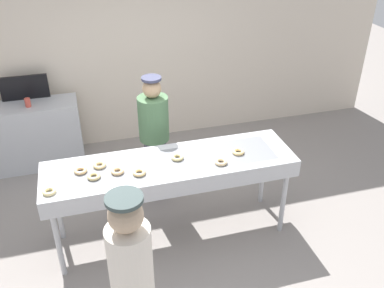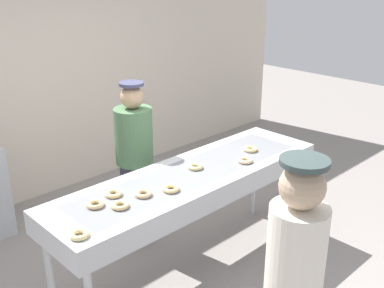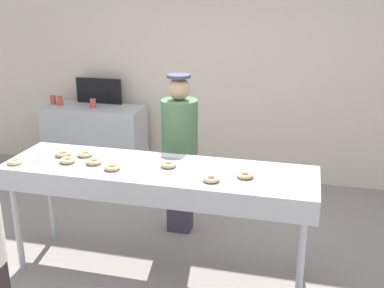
{
  "view_description": "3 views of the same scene",
  "coord_description": "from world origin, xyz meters",
  "px_view_note": "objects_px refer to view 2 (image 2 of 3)",
  "views": [
    {
      "loc": [
        -0.79,
        -3.61,
        3.39
      ],
      "look_at": [
        0.25,
        0.06,
        1.13
      ],
      "focal_mm": 39.6,
      "sensor_mm": 36.0,
      "label": 1
    },
    {
      "loc": [
        -2.47,
        -2.57,
        2.63
      ],
      "look_at": [
        0.1,
        0.09,
        1.19
      ],
      "focal_mm": 43.51,
      "sensor_mm": 36.0,
      "label": 2
    },
    {
      "loc": [
        1.17,
        -3.44,
        2.41
      ],
      "look_at": [
        0.28,
        0.08,
        1.19
      ],
      "focal_mm": 43.51,
      "sensor_mm": 36.0,
      "label": 3
    }
  ],
  "objects_px": {
    "plain_donut_2": "(195,167)",
    "plain_donut_1": "(171,189)",
    "plain_donut_0": "(251,149)",
    "plain_donut_3": "(143,194)",
    "worker_baker": "(135,154)",
    "fryer_conveyor": "(191,183)",
    "plain_donut_7": "(245,160)",
    "plain_donut_4": "(120,205)",
    "plain_donut_5": "(95,204)",
    "plain_donut_6": "(79,235)",
    "customer_waiting": "(293,285)",
    "plain_donut_8": "(114,194)"
  },
  "relations": [
    {
      "from": "plain_donut_6",
      "to": "worker_baker",
      "type": "xyz_separation_m",
      "value": [
        1.18,
        0.97,
        -0.06
      ]
    },
    {
      "from": "plain_donut_3",
      "to": "worker_baker",
      "type": "xyz_separation_m",
      "value": [
        0.53,
        0.81,
        -0.06
      ]
    },
    {
      "from": "fryer_conveyor",
      "to": "plain_donut_2",
      "type": "height_order",
      "value": "plain_donut_2"
    },
    {
      "from": "customer_waiting",
      "to": "fryer_conveyor",
      "type": "bearing_deg",
      "value": 79.09
    },
    {
      "from": "plain_donut_4",
      "to": "plain_donut_7",
      "type": "relative_size",
      "value": 1.0
    },
    {
      "from": "plain_donut_5",
      "to": "plain_donut_6",
      "type": "distance_m",
      "value": 0.4
    },
    {
      "from": "plain_donut_6",
      "to": "plain_donut_5",
      "type": "bearing_deg",
      "value": 42.46
    },
    {
      "from": "plain_donut_7",
      "to": "plain_donut_5",
      "type": "bearing_deg",
      "value": 170.58
    },
    {
      "from": "plain_donut_7",
      "to": "worker_baker",
      "type": "relative_size",
      "value": 0.08
    },
    {
      "from": "plain_donut_0",
      "to": "customer_waiting",
      "type": "bearing_deg",
      "value": -133.92
    },
    {
      "from": "plain_donut_0",
      "to": "plain_donut_4",
      "type": "distance_m",
      "value": 1.53
    },
    {
      "from": "plain_donut_0",
      "to": "customer_waiting",
      "type": "relative_size",
      "value": 0.07
    },
    {
      "from": "plain_donut_0",
      "to": "fryer_conveyor",
      "type": "bearing_deg",
      "value": 177.21
    },
    {
      "from": "plain_donut_3",
      "to": "plain_donut_5",
      "type": "distance_m",
      "value": 0.37
    },
    {
      "from": "fryer_conveyor",
      "to": "customer_waiting",
      "type": "bearing_deg",
      "value": -113.26
    },
    {
      "from": "plain_donut_2",
      "to": "customer_waiting",
      "type": "bearing_deg",
      "value": -115.46
    },
    {
      "from": "plain_donut_2",
      "to": "plain_donut_7",
      "type": "relative_size",
      "value": 1.0
    },
    {
      "from": "plain_donut_2",
      "to": "plain_donut_7",
      "type": "height_order",
      "value": "same"
    },
    {
      "from": "plain_donut_3",
      "to": "plain_donut_6",
      "type": "xyz_separation_m",
      "value": [
        -0.65,
        -0.16,
        0.0
      ]
    },
    {
      "from": "plain_donut_3",
      "to": "plain_donut_4",
      "type": "distance_m",
      "value": 0.24
    },
    {
      "from": "plain_donut_7",
      "to": "worker_baker",
      "type": "xyz_separation_m",
      "value": [
        -0.52,
        0.93,
        -0.06
      ]
    },
    {
      "from": "plain_donut_4",
      "to": "customer_waiting",
      "type": "xyz_separation_m",
      "value": [
        0.16,
        -1.37,
        -0.02
      ]
    },
    {
      "from": "plain_donut_3",
      "to": "plain_donut_5",
      "type": "bearing_deg",
      "value": 162.7
    },
    {
      "from": "plain_donut_2",
      "to": "plain_donut_1",
      "type": "bearing_deg",
      "value": -158.47
    },
    {
      "from": "plain_donut_0",
      "to": "plain_donut_2",
      "type": "xyz_separation_m",
      "value": [
        -0.66,
        0.07,
        0.0
      ]
    },
    {
      "from": "plain_donut_5",
      "to": "plain_donut_6",
      "type": "relative_size",
      "value": 1.0
    },
    {
      "from": "plain_donut_6",
      "to": "fryer_conveyor",
      "type": "bearing_deg",
      "value": 10.13
    },
    {
      "from": "plain_donut_5",
      "to": "customer_waiting",
      "type": "relative_size",
      "value": 0.07
    },
    {
      "from": "plain_donut_0",
      "to": "plain_donut_8",
      "type": "relative_size",
      "value": 1.0
    },
    {
      "from": "plain_donut_1",
      "to": "plain_donut_4",
      "type": "xyz_separation_m",
      "value": [
        -0.44,
        0.06,
        0.0
      ]
    },
    {
      "from": "plain_donut_0",
      "to": "plain_donut_6",
      "type": "relative_size",
      "value": 1.0
    },
    {
      "from": "plain_donut_1",
      "to": "worker_baker",
      "type": "bearing_deg",
      "value": 69.92
    },
    {
      "from": "plain_donut_2",
      "to": "worker_baker",
      "type": "xyz_separation_m",
      "value": [
        -0.11,
        0.72,
        -0.06
      ]
    },
    {
      "from": "plain_donut_0",
      "to": "plain_donut_6",
      "type": "bearing_deg",
      "value": -174.73
    },
    {
      "from": "plain_donut_2",
      "to": "plain_donut_3",
      "type": "height_order",
      "value": "same"
    },
    {
      "from": "plain_donut_1",
      "to": "customer_waiting",
      "type": "xyz_separation_m",
      "value": [
        -0.28,
        -1.32,
        -0.02
      ]
    },
    {
      "from": "worker_baker",
      "to": "plain_donut_1",
      "type": "bearing_deg",
      "value": 77.92
    },
    {
      "from": "plain_donut_5",
      "to": "plain_donut_8",
      "type": "height_order",
      "value": "same"
    },
    {
      "from": "plain_donut_0",
      "to": "worker_baker",
      "type": "relative_size",
      "value": 0.08
    },
    {
      "from": "plain_donut_2",
      "to": "worker_baker",
      "type": "bearing_deg",
      "value": 98.38
    },
    {
      "from": "plain_donut_2",
      "to": "plain_donut_5",
      "type": "relative_size",
      "value": 1.0
    },
    {
      "from": "plain_donut_4",
      "to": "customer_waiting",
      "type": "relative_size",
      "value": 0.07
    },
    {
      "from": "fryer_conveyor",
      "to": "plain_donut_7",
      "type": "xyz_separation_m",
      "value": [
        0.5,
        -0.18,
        0.11
      ]
    },
    {
      "from": "plain_donut_1",
      "to": "plain_donut_2",
      "type": "relative_size",
      "value": 1.0
    },
    {
      "from": "plain_donut_0",
      "to": "plain_donut_3",
      "type": "xyz_separation_m",
      "value": [
        -1.29,
        -0.02,
        0.0
      ]
    },
    {
      "from": "plain_donut_0",
      "to": "plain_donut_1",
      "type": "xyz_separation_m",
      "value": [
        -1.09,
        -0.1,
        0.0
      ]
    },
    {
      "from": "plain_donut_4",
      "to": "plain_donut_1",
      "type": "bearing_deg",
      "value": -7.41
    },
    {
      "from": "fryer_conveyor",
      "to": "plain_donut_2",
      "type": "bearing_deg",
      "value": 22.32
    },
    {
      "from": "fryer_conveyor",
      "to": "customer_waiting",
      "type": "xyz_separation_m",
      "value": [
        -0.62,
        -1.45,
        0.1
      ]
    },
    {
      "from": "fryer_conveyor",
      "to": "plain_donut_4",
      "type": "relative_size",
      "value": 20.22
    }
  ]
}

